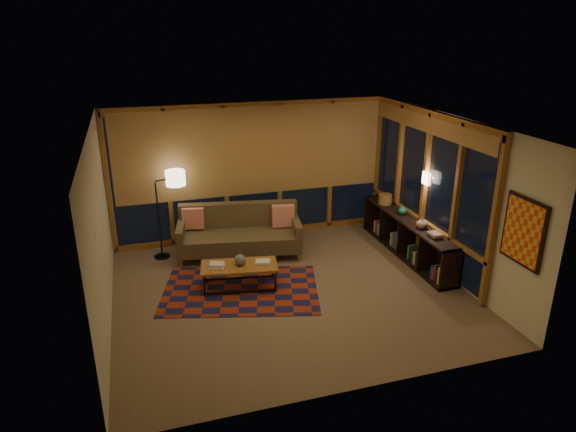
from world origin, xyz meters
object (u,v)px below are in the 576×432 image
object	(u,v)px
sofa	(239,233)
coffee_table	(240,276)
bookshelf	(407,237)
floor_lamp	(158,216)

from	to	relation	value
sofa	coffee_table	world-z (taller)	sofa
coffee_table	bookshelf	distance (m)	3.25
coffee_table	bookshelf	xyz separation A→B (m)	(3.23, 0.33, 0.15)
floor_lamp	bookshelf	world-z (taller)	floor_lamp
floor_lamp	bookshelf	bearing A→B (deg)	-30.28
coffee_table	bookshelf	size ratio (longest dim) A/B	0.43
coffee_table	sofa	bearing A→B (deg)	87.67
sofa	bookshelf	size ratio (longest dim) A/B	0.78
sofa	bookshelf	bearing A→B (deg)	-6.56
sofa	bookshelf	xyz separation A→B (m)	(2.97, -0.90, -0.10)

